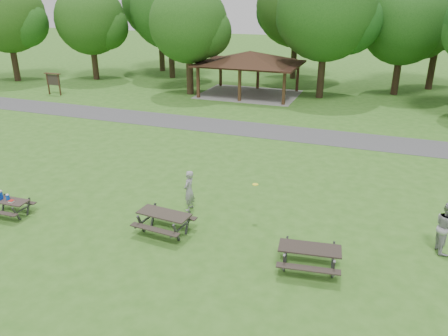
% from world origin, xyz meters
% --- Properties ---
extents(ground, '(160.00, 160.00, 0.00)m').
position_xyz_m(ground, '(0.00, 0.00, 0.00)').
color(ground, '#356B1E').
rests_on(ground, ground).
extents(asphalt_path, '(120.00, 3.20, 0.02)m').
position_xyz_m(asphalt_path, '(0.00, 14.00, 0.01)').
color(asphalt_path, '#47474A').
rests_on(asphalt_path, ground).
extents(pavilion, '(8.60, 7.01, 3.76)m').
position_xyz_m(pavilion, '(-4.00, 24.00, 3.06)').
color(pavilion, '#3C2316').
rests_on(pavilion, ground).
extents(notice_board, '(1.60, 0.30, 1.88)m').
position_xyz_m(notice_board, '(-20.00, 18.00, 1.31)').
color(notice_board, '#331E12').
rests_on(notice_board, ground).
extents(tree_row_a, '(7.56, 7.20, 9.97)m').
position_xyz_m(tree_row_a, '(-27.91, 22.03, 6.15)').
color(tree_row_a, black).
rests_on(tree_row_a, ground).
extents(tree_row_b, '(7.14, 6.80, 9.28)m').
position_xyz_m(tree_row_b, '(-20.92, 25.53, 5.67)').
color(tree_row_b, '#322016').
rests_on(tree_row_b, ground).
extents(tree_row_c, '(8.19, 7.80, 10.67)m').
position_xyz_m(tree_row_c, '(-13.90, 29.03, 6.54)').
color(tree_row_c, black).
rests_on(tree_row_c, ground).
extents(tree_row_d, '(6.93, 6.60, 9.27)m').
position_xyz_m(tree_row_d, '(-8.92, 22.53, 5.77)').
color(tree_row_d, '#322316').
rests_on(tree_row_d, ground).
extents(tree_row_e, '(8.40, 8.00, 11.02)m').
position_xyz_m(tree_row_e, '(2.10, 25.03, 6.78)').
color(tree_row_e, black).
rests_on(tree_row_e, ground).
extents(tree_row_f, '(7.35, 7.00, 9.55)m').
position_xyz_m(tree_row_f, '(8.09, 28.53, 5.84)').
color(tree_row_f, black).
rests_on(tree_row_f, ground).
extents(tree_deep_a, '(8.40, 8.00, 11.38)m').
position_xyz_m(tree_deep_a, '(-16.90, 32.53, 7.13)').
color(tree_deep_a, '#2F2214').
rests_on(tree_deep_a, ground).
extents(tree_deep_b, '(8.40, 8.00, 11.13)m').
position_xyz_m(tree_deep_b, '(-1.90, 33.03, 6.89)').
color(tree_deep_b, black).
rests_on(tree_deep_b, ground).
extents(tree_deep_c, '(8.82, 8.40, 11.90)m').
position_xyz_m(tree_deep_c, '(11.10, 32.03, 7.44)').
color(tree_deep_c, black).
rests_on(tree_deep_c, ground).
extents(picnic_table_near, '(1.67, 1.37, 1.12)m').
position_xyz_m(picnic_table_near, '(-6.63, -0.81, 0.64)').
color(picnic_table_near, '#312723').
rests_on(picnic_table_near, ground).
extents(picnic_table_middle, '(2.11, 1.75, 0.86)m').
position_xyz_m(picnic_table_middle, '(0.05, 0.14, 0.63)').
color(picnic_table_middle, '#2E2821').
rests_on(picnic_table_middle, ground).
extents(picnic_table_far, '(2.18, 1.84, 0.86)m').
position_xyz_m(picnic_table_far, '(5.53, -0.35, 0.64)').
color(picnic_table_far, black).
rests_on(picnic_table_far, ground).
extents(frisbee_in_flight, '(0.31, 0.31, 0.02)m').
position_xyz_m(frisbee_in_flight, '(2.93, 2.25, 1.55)').
color(frisbee_in_flight, '#FFF828').
rests_on(frisbee_in_flight, ground).
extents(frisbee_thrower, '(0.43, 0.64, 1.74)m').
position_xyz_m(frisbee_thrower, '(0.13, 2.19, 0.87)').
color(frisbee_thrower, '#949597').
rests_on(frisbee_thrower, ground).
extents(frisbee_catcher, '(0.90, 1.05, 1.88)m').
position_xyz_m(frisbee_catcher, '(9.74, 2.40, 0.94)').
color(frisbee_catcher, '#9A9A9C').
rests_on(frisbee_catcher, ground).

